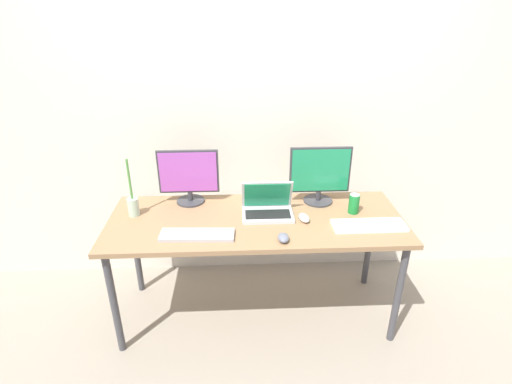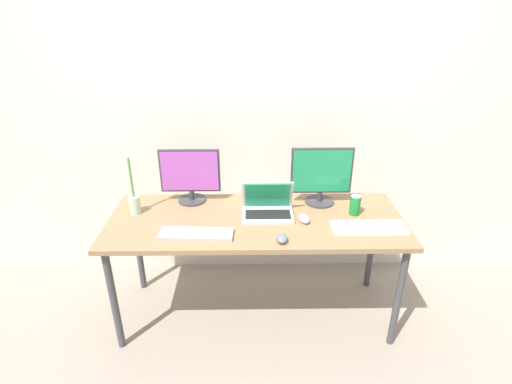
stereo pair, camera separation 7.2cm
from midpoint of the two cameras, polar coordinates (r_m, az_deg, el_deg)
ground_plane at (r=2.88m, az=-0.75°, el=-16.73°), size 16.00×16.00×0.00m
wall_back at (r=2.79m, az=-1.35°, el=12.34°), size 7.00×0.08×2.60m
work_desk at (r=2.48m, az=-0.84°, el=-5.07°), size 1.80×0.69×0.74m
monitor_left at (r=2.61m, az=-10.38°, el=2.28°), size 0.39×0.18×0.36m
monitor_center at (r=2.59m, az=8.33°, el=2.51°), size 0.39×0.19×0.38m
laptop_silver at (r=2.47m, az=0.81°, el=-2.14°), size 0.31×0.21×0.22m
keyboard_main at (r=2.44m, az=15.03°, el=-4.65°), size 0.43×0.15×0.02m
keyboard_aux at (r=2.29m, az=-9.31°, el=-6.09°), size 0.42×0.15×0.02m
mouse_by_keyboard at (r=2.43m, az=6.04°, el=-3.70°), size 0.08×0.11×0.04m
mouse_by_laptop at (r=2.22m, az=3.00°, el=-6.56°), size 0.06×0.09×0.04m
soda_can_near_keyboard at (r=2.55m, az=13.03°, el=-1.63°), size 0.07×0.07×0.13m
bamboo_vase at (r=2.57m, az=-17.92°, el=-1.72°), size 0.07×0.07×0.37m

